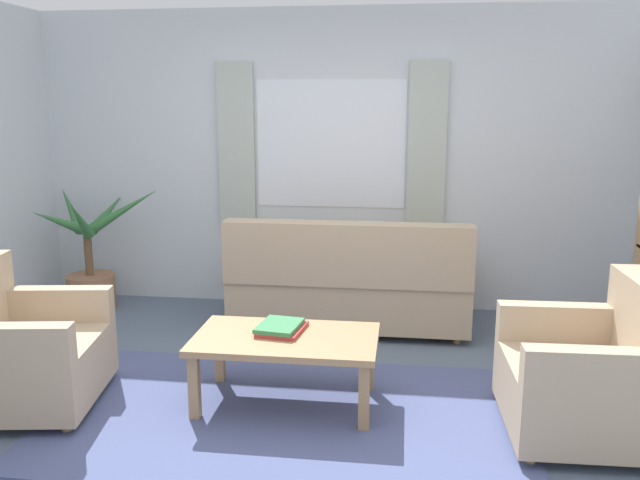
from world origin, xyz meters
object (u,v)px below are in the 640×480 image
Objects in this scene: armchair_left at (18,350)px; potted_plant at (91,265)px; armchair_right at (594,375)px; couch at (349,285)px; coffee_table at (286,345)px; book_stack_on_table at (281,328)px.

armchair_left is 0.84× the size of potted_plant.
armchair_right is at bearing -97.35° from armchair_left.
couch is at bearing -5.38° from potted_plant.
coffee_table is at bearing -90.62° from armchair_left.
potted_plant reaches higher than couch.
coffee_table is 2.63m from potted_plant.
coffee_table is at bearing -60.57° from book_stack_on_table.
book_stack_on_table is at bearing 119.43° from coffee_table.
coffee_table is 0.12m from book_stack_on_table.
couch is 2.32m from potted_plant.
coffee_table is (-1.73, 0.15, 0.03)m from armchair_right.
armchair_right is 4.19m from potted_plant.
couch is 1.99× the size of armchair_left.
potted_plant reaches higher than coffee_table.
coffee_table is at bearing -96.62° from armchair_right.
book_stack_on_table is (-0.30, -1.34, 0.10)m from couch.
armchair_left is at bearing -168.86° from book_stack_on_table.
coffee_table is (-0.26, -1.42, 0.01)m from couch.
potted_plant is at bearing 142.19° from book_stack_on_table.
potted_plant reaches higher than armchair_left.
armchair_right is 2.57× the size of book_stack_on_table.
coffee_table is 0.97× the size of potted_plant.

